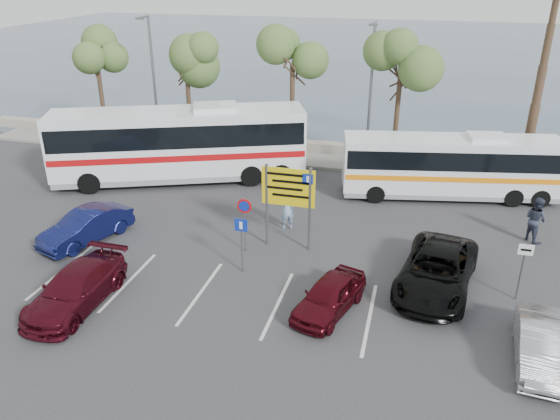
% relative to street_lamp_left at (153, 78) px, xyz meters
% --- Properties ---
extents(ground, '(120.00, 120.00, 0.00)m').
position_rel_street_lamp_left_xyz_m(ground, '(10.00, -13.52, -4.60)').
color(ground, '#333335').
rests_on(ground, ground).
extents(kerb_strip, '(44.00, 2.40, 0.15)m').
position_rel_street_lamp_left_xyz_m(kerb_strip, '(10.00, 0.48, -4.52)').
color(kerb_strip, gray).
rests_on(kerb_strip, ground).
extents(seawall, '(48.00, 0.80, 0.60)m').
position_rel_street_lamp_left_xyz_m(seawall, '(10.00, 2.48, -4.30)').
color(seawall, gray).
rests_on(seawall, ground).
extents(sea, '(140.00, 140.00, 0.00)m').
position_rel_street_lamp_left_xyz_m(sea, '(10.00, 46.48, -4.59)').
color(sea, '#384A59').
rests_on(sea, ground).
extents(tree_far_left, '(3.20, 3.20, 7.60)m').
position_rel_street_lamp_left_xyz_m(tree_far_left, '(-4.00, 0.48, 1.73)').
color(tree_far_left, '#382619').
rests_on(tree_far_left, kerb_strip).
extents(tree_left, '(3.20, 3.20, 7.20)m').
position_rel_street_lamp_left_xyz_m(tree_left, '(2.00, 0.48, 1.41)').
color(tree_left, '#382619').
rests_on(tree_left, kerb_strip).
extents(tree_mid, '(3.20, 3.20, 8.00)m').
position_rel_street_lamp_left_xyz_m(tree_mid, '(8.50, 0.48, 2.06)').
color(tree_mid, '#382619').
rests_on(tree_mid, kerb_strip).
extents(tree_right, '(3.20, 3.20, 7.40)m').
position_rel_street_lamp_left_xyz_m(tree_right, '(14.50, 0.48, 1.57)').
color(tree_right, '#382619').
rests_on(tree_right, kerb_strip).
extents(street_lamp_left, '(0.45, 1.15, 8.01)m').
position_rel_street_lamp_left_xyz_m(street_lamp_left, '(0.00, 0.00, 0.00)').
color(street_lamp_left, slate).
rests_on(street_lamp_left, kerb_strip).
extents(street_lamp_right, '(0.45, 1.15, 8.01)m').
position_rel_street_lamp_left_xyz_m(street_lamp_right, '(13.00, 0.00, 0.00)').
color(street_lamp_right, slate).
rests_on(street_lamp_right, kerb_strip).
extents(direction_sign, '(2.20, 0.12, 3.60)m').
position_rel_street_lamp_left_xyz_m(direction_sign, '(11.00, -10.32, -2.17)').
color(direction_sign, slate).
rests_on(direction_sign, ground).
extents(sign_no_stop, '(0.60, 0.08, 2.35)m').
position_rel_street_lamp_left_xyz_m(sign_no_stop, '(9.40, -11.13, -3.02)').
color(sign_no_stop, slate).
rests_on(sign_no_stop, ground).
extents(sign_parking, '(0.50, 0.07, 2.25)m').
position_rel_street_lamp_left_xyz_m(sign_parking, '(9.80, -12.73, -3.13)').
color(sign_parking, slate).
rests_on(sign_parking, ground).
extents(sign_taxi, '(0.50, 0.07, 2.20)m').
position_rel_street_lamp_left_xyz_m(sign_taxi, '(19.80, -12.03, -3.18)').
color(sign_taxi, slate).
rests_on(sign_taxi, ground).
extents(lane_markings, '(12.02, 4.20, 0.01)m').
position_rel_street_lamp_left_xyz_m(lane_markings, '(8.86, -14.52, -4.60)').
color(lane_markings, silver).
rests_on(lane_markings, ground).
extents(coach_bus_left, '(13.35, 7.64, 4.14)m').
position_rel_street_lamp_left_xyz_m(coach_bus_left, '(3.50, -4.36, -2.68)').
color(coach_bus_left, white).
rests_on(coach_bus_left, ground).
extents(coach_bus_right, '(10.82, 4.24, 3.30)m').
position_rel_street_lamp_left_xyz_m(coach_bus_right, '(17.50, -3.02, -3.07)').
color(coach_bus_right, white).
rests_on(coach_bus_right, ground).
extents(car_blue, '(2.72, 4.37, 1.36)m').
position_rel_street_lamp_left_xyz_m(car_blue, '(2.57, -12.02, -3.92)').
color(car_blue, '#0F1447').
rests_on(car_blue, ground).
extents(car_maroon, '(1.93, 4.61, 1.33)m').
position_rel_street_lamp_left_xyz_m(car_maroon, '(4.97, -16.36, -3.93)').
color(car_maroon, '#450B16').
rests_on(car_maroon, ground).
extents(car_red, '(2.43, 3.83, 1.21)m').
position_rel_street_lamp_left_xyz_m(car_red, '(13.50, -14.44, -3.99)').
color(car_red, '#480A13').
rests_on(car_red, ground).
extents(suv_black, '(3.29, 5.65, 1.48)m').
position_rel_street_lamp_left_xyz_m(suv_black, '(17.00, -12.02, -3.86)').
color(suv_black, black).
rests_on(suv_black, ground).
extents(car_silver_b, '(1.58, 3.83, 1.23)m').
position_rel_street_lamp_left_xyz_m(car_silver_b, '(20.00, -15.44, -3.98)').
color(car_silver_b, '#9C9CA1').
rests_on(car_silver_b, ground).
extents(pedestrian_near, '(0.82, 0.77, 1.89)m').
position_rel_street_lamp_left_xyz_m(pedestrian_near, '(10.53, -8.67, -3.65)').
color(pedestrian_near, '#8CA8CB').
rests_on(pedestrian_near, ground).
extents(pedestrian_far, '(1.17, 1.22, 1.98)m').
position_rel_street_lamp_left_xyz_m(pedestrian_far, '(21.00, -7.02, -3.61)').
color(pedestrian_far, '#2F3446').
rests_on(pedestrian_far, ground).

